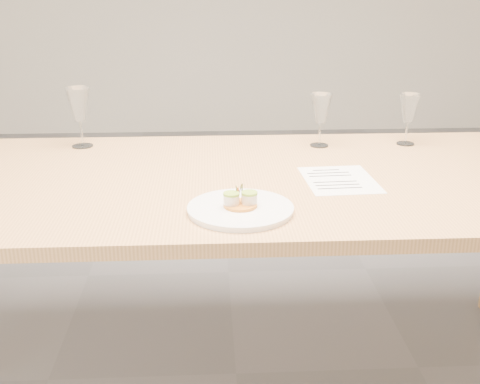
{
  "coord_description": "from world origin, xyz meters",
  "views": [
    {
      "loc": [
        -0.08,
        -1.8,
        1.36
      ],
      "look_at": [
        -0.0,
        -0.28,
        0.8
      ],
      "focal_mm": 45.0,
      "sensor_mm": 36.0,
      "label": 1
    }
  ],
  "objects": [
    {
      "name": "dinner_plate",
      "position": [
        -0.0,
        -0.3,
        0.76
      ],
      "size": [
        0.29,
        0.29,
        0.07
      ],
      "rotation": [
        0.0,
        0.0,
        0.22
      ],
      "color": "white",
      "rests_on": "dining_table"
    },
    {
      "name": "recipe_sheet",
      "position": [
        0.32,
        -0.06,
        0.75
      ],
      "size": [
        0.23,
        0.28,
        0.0
      ],
      "rotation": [
        0.0,
        0.0,
        0.05
      ],
      "color": "white",
      "rests_on": "dining_table"
    },
    {
      "name": "ground",
      "position": [
        0.0,
        0.0,
        0.0
      ],
      "size": [
        7.0,
        7.0,
        0.0
      ],
      "primitive_type": "plane",
      "color": "slate",
      "rests_on": "ground"
    },
    {
      "name": "wine_glass_2",
      "position": [
        0.65,
        0.34,
        0.88
      ],
      "size": [
        0.08,
        0.08,
        0.19
      ],
      "color": "white",
      "rests_on": "dining_table"
    },
    {
      "name": "dining_table",
      "position": [
        0.0,
        0.0,
        0.68
      ],
      "size": [
        2.4,
        1.0,
        0.75
      ],
      "color": "tan",
      "rests_on": "ground"
    },
    {
      "name": "wine_glass_1",
      "position": [
        0.33,
        0.33,
        0.89
      ],
      "size": [
        0.08,
        0.08,
        0.19
      ],
      "color": "white",
      "rests_on": "dining_table"
    },
    {
      "name": "wine_glass_0",
      "position": [
        -0.55,
        0.37,
        0.9
      ],
      "size": [
        0.09,
        0.09,
        0.22
      ],
      "color": "white",
      "rests_on": "dining_table"
    }
  ]
}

